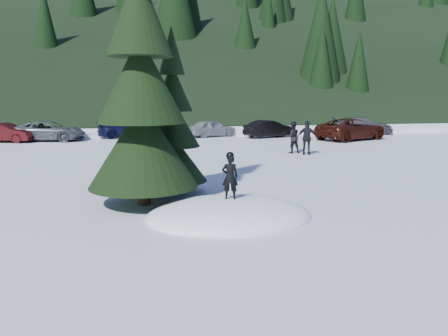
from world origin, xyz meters
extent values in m
plane|color=white|center=(0.00, 0.00, 0.00)|extent=(200.00, 200.00, 0.00)
ellipsoid|color=white|center=(0.00, 0.00, 0.00)|extent=(4.48, 3.52, 0.96)
cylinder|color=#311C10|center=(-2.20, 1.80, 0.70)|extent=(0.38, 0.38, 1.40)
cone|color=black|center=(-2.20, 1.80, 1.79)|extent=(3.20, 3.20, 2.46)
cone|color=black|center=(-2.20, 1.80, 3.65)|extent=(2.54, 2.54, 2.46)
cone|color=black|center=(-2.20, 1.80, 5.51)|extent=(1.88, 1.88, 2.46)
cylinder|color=#311C10|center=(-1.20, 3.20, 0.50)|extent=(0.26, 0.26, 1.00)
cone|color=black|center=(-1.20, 3.20, 1.16)|extent=(2.20, 2.20, 1.52)
cone|color=black|center=(-1.20, 3.20, 2.31)|extent=(1.75, 1.75, 1.52)
cone|color=black|center=(-1.20, 3.20, 3.46)|extent=(1.29, 1.29, 1.52)
cone|color=black|center=(-1.20, 3.20, 4.61)|extent=(0.84, 0.84, 1.52)
imported|color=black|center=(0.03, 0.06, 1.08)|extent=(0.47, 0.34, 1.19)
imported|color=black|center=(6.08, 11.83, 0.87)|extent=(0.87, 0.69, 1.75)
imported|color=black|center=(6.61, 11.01, 0.92)|extent=(1.16, 0.84, 1.83)
imported|color=#370A0B|center=(-11.14, 20.88, 0.65)|extent=(4.16, 2.36, 1.30)
imported|color=#55595D|center=(-8.41, 21.27, 0.69)|extent=(5.30, 3.22, 1.37)
imported|color=black|center=(-3.12, 22.50, 0.62)|extent=(4.55, 2.52, 1.25)
imported|color=gray|center=(3.29, 21.99, 0.65)|extent=(4.09, 2.67, 1.30)
imported|color=black|center=(7.46, 20.60, 0.65)|extent=(4.16, 2.41, 1.30)
imported|color=#361209|center=(12.72, 17.80, 0.77)|extent=(6.06, 4.48, 1.53)
imported|color=#4C4F54|center=(15.78, 21.76, 0.70)|extent=(5.12, 2.99, 1.39)
camera|label=1|loc=(-2.35, -11.04, 3.25)|focal=35.00mm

